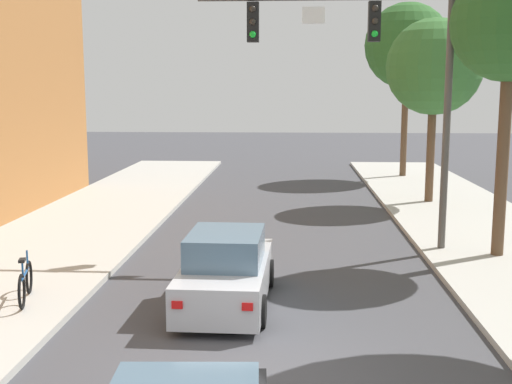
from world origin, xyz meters
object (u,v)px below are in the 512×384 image
at_px(bicycle_leaning, 25,283).
at_px(street_tree_third, 434,67).
at_px(street_tree_second, 511,25).
at_px(street_tree_farthest, 407,46).
at_px(traffic_signal_mast, 376,59).
at_px(car_lead_silver, 227,272).

bearing_deg(bicycle_leaning, street_tree_third, 49.64).
xyz_separation_m(street_tree_second, street_tree_farthest, (0.21, 16.26, 0.55)).
height_order(traffic_signal_mast, street_tree_farthest, street_tree_farthest).
bearing_deg(street_tree_second, street_tree_third, 90.49).
height_order(car_lead_silver, street_tree_farthest, street_tree_farthest).
xyz_separation_m(car_lead_silver, street_tree_second, (6.88, 4.03, 5.43)).
xyz_separation_m(bicycle_leaning, street_tree_farthest, (11.26, 20.73, 6.16)).
height_order(traffic_signal_mast, bicycle_leaning, traffic_signal_mast).
relative_size(street_tree_third, street_tree_farthest, 0.82).
distance_m(traffic_signal_mast, street_tree_farthest, 16.01).
height_order(bicycle_leaning, street_tree_second, street_tree_second).
bearing_deg(traffic_signal_mast, street_tree_third, 67.62).
bearing_deg(traffic_signal_mast, bicycle_leaning, -146.47).
bearing_deg(traffic_signal_mast, street_tree_farthest, 77.41).
xyz_separation_m(car_lead_silver, bicycle_leaning, (-4.18, -0.44, -0.18)).
height_order(car_lead_silver, street_tree_third, street_tree_third).
distance_m(car_lead_silver, street_tree_third, 14.97).
distance_m(car_lead_silver, bicycle_leaning, 4.20).
relative_size(traffic_signal_mast, street_tree_farthest, 0.86).
relative_size(car_lead_silver, street_tree_second, 0.56).
relative_size(bicycle_leaning, street_tree_second, 0.23).
bearing_deg(street_tree_second, traffic_signal_mast, 168.06).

